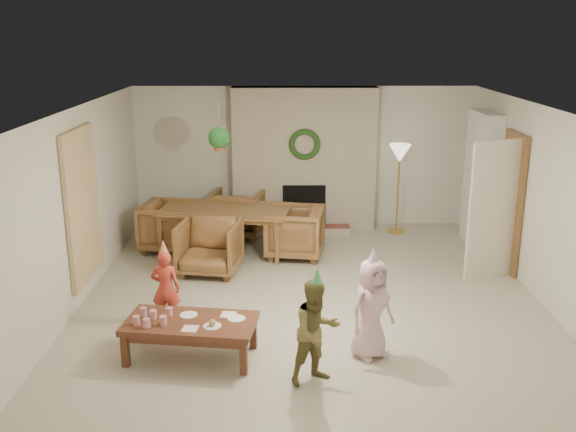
{
  "coord_description": "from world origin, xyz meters",
  "views": [
    {
      "loc": [
        -0.35,
        -7.79,
        3.43
      ],
      "look_at": [
        -0.3,
        0.4,
        1.05
      ],
      "focal_mm": 39.96,
      "sensor_mm": 36.0,
      "label": 1
    }
  ],
  "objects_px": {
    "child_plaid": "(316,332)",
    "coffee_table_top": "(190,323)",
    "dining_chair_near": "(210,247)",
    "dining_chair_far": "(237,213)",
    "dining_chair_left": "(171,226)",
    "dining_table": "(225,231)",
    "child_red": "(166,288)",
    "dining_chair_right": "(294,232)",
    "child_pink": "(371,309)"
  },
  "relations": [
    {
      "from": "child_plaid",
      "to": "coffee_table_top",
      "type": "bearing_deg",
      "value": 131.45
    },
    {
      "from": "dining_chair_near",
      "to": "dining_chair_far",
      "type": "xyz_separation_m",
      "value": [
        0.28,
        1.77,
        0.0
      ]
    },
    {
      "from": "dining_chair_left",
      "to": "dining_table",
      "type": "bearing_deg",
      "value": -90.0
    },
    {
      "from": "dining_chair_far",
      "to": "dining_table",
      "type": "bearing_deg",
      "value": 90.0
    },
    {
      "from": "coffee_table_top",
      "to": "child_red",
      "type": "xyz_separation_m",
      "value": [
        -0.4,
        0.79,
        0.08
      ]
    },
    {
      "from": "dining_table",
      "to": "dining_chair_right",
      "type": "relative_size",
      "value": 2.34
    },
    {
      "from": "dining_chair_right",
      "to": "dining_table",
      "type": "bearing_deg",
      "value": -90.0
    },
    {
      "from": "dining_table",
      "to": "child_pink",
      "type": "bearing_deg",
      "value": -51.94
    },
    {
      "from": "dining_chair_near",
      "to": "dining_chair_left",
      "type": "distance_m",
      "value": 1.27
    },
    {
      "from": "dining_chair_far",
      "to": "child_red",
      "type": "bearing_deg",
      "value": 89.31
    },
    {
      "from": "dining_chair_right",
      "to": "child_pink",
      "type": "bearing_deg",
      "value": 22.67
    },
    {
      "from": "child_red",
      "to": "child_pink",
      "type": "distance_m",
      "value": 2.47
    },
    {
      "from": "dining_chair_near",
      "to": "dining_chair_right",
      "type": "distance_m",
      "value": 1.43
    },
    {
      "from": "dining_table",
      "to": "child_pink",
      "type": "xyz_separation_m",
      "value": [
        1.88,
        -3.4,
        0.2
      ]
    },
    {
      "from": "dining_chair_far",
      "to": "dining_chair_right",
      "type": "distance_m",
      "value": 1.43
    },
    {
      "from": "coffee_table_top",
      "to": "child_plaid",
      "type": "height_order",
      "value": "child_plaid"
    },
    {
      "from": "dining_chair_right",
      "to": "dining_chair_near",
      "type": "bearing_deg",
      "value": -51.34
    },
    {
      "from": "dining_chair_near",
      "to": "child_pink",
      "type": "relative_size",
      "value": 0.78
    },
    {
      "from": "dining_table",
      "to": "child_red",
      "type": "xyz_separation_m",
      "value": [
        -0.47,
        -2.63,
        0.12
      ]
    },
    {
      "from": "dining_table",
      "to": "child_plaid",
      "type": "bearing_deg",
      "value": -63.01
    },
    {
      "from": "child_red",
      "to": "child_plaid",
      "type": "xyz_separation_m",
      "value": [
        1.73,
        -1.29,
        0.07
      ]
    },
    {
      "from": "dining_table",
      "to": "dining_chair_left",
      "type": "relative_size",
      "value": 2.34
    },
    {
      "from": "dining_table",
      "to": "dining_chair_left",
      "type": "bearing_deg",
      "value": 180.0
    },
    {
      "from": "child_pink",
      "to": "dining_chair_near",
      "type": "bearing_deg",
      "value": 95.28
    },
    {
      "from": "dining_table",
      "to": "child_red",
      "type": "distance_m",
      "value": 2.68
    },
    {
      "from": "coffee_table_top",
      "to": "child_pink",
      "type": "distance_m",
      "value": 1.96
    },
    {
      "from": "child_plaid",
      "to": "dining_chair_far",
      "type": "bearing_deg",
      "value": 75.39
    },
    {
      "from": "coffee_table_top",
      "to": "dining_chair_near",
      "type": "bearing_deg",
      "value": 99.32
    },
    {
      "from": "dining_chair_left",
      "to": "child_plaid",
      "type": "bearing_deg",
      "value": -143.03
    },
    {
      "from": "coffee_table_top",
      "to": "child_red",
      "type": "bearing_deg",
      "value": 124.6
    },
    {
      "from": "dining_chair_left",
      "to": "child_red",
      "type": "height_order",
      "value": "child_red"
    },
    {
      "from": "dining_chair_right",
      "to": "coffee_table_top",
      "type": "bearing_deg",
      "value": -10.74
    },
    {
      "from": "child_red",
      "to": "dining_table",
      "type": "bearing_deg",
      "value": -97.71
    },
    {
      "from": "dining_chair_left",
      "to": "child_pink",
      "type": "height_order",
      "value": "child_pink"
    },
    {
      "from": "dining_chair_far",
      "to": "dining_chair_left",
      "type": "relative_size",
      "value": 1.0
    },
    {
      "from": "dining_chair_right",
      "to": "child_red",
      "type": "bearing_deg",
      "value": -23.48
    },
    {
      "from": "child_plaid",
      "to": "dining_chair_left",
      "type": "bearing_deg",
      "value": 90.09
    },
    {
      "from": "dining_chair_near",
      "to": "dining_chair_right",
      "type": "bearing_deg",
      "value": 38.66
    },
    {
      "from": "child_red",
      "to": "coffee_table_top",
      "type": "bearing_deg",
      "value": 119.33
    },
    {
      "from": "dining_chair_right",
      "to": "child_pink",
      "type": "relative_size",
      "value": 0.78
    },
    {
      "from": "coffee_table_top",
      "to": "dining_table",
      "type": "bearing_deg",
      "value": 96.5
    },
    {
      "from": "dining_chair_near",
      "to": "dining_chair_right",
      "type": "height_order",
      "value": "same"
    },
    {
      "from": "dining_table",
      "to": "child_red",
      "type": "height_order",
      "value": "child_red"
    },
    {
      "from": "dining_chair_left",
      "to": "child_red",
      "type": "distance_m",
      "value": 2.81
    },
    {
      "from": "dining_chair_far",
      "to": "dining_chair_left",
      "type": "distance_m",
      "value": 1.27
    },
    {
      "from": "dining_chair_near",
      "to": "dining_table",
      "type": "bearing_deg",
      "value": 90.0
    },
    {
      "from": "dining_chair_right",
      "to": "coffee_table_top",
      "type": "relative_size",
      "value": 0.62
    },
    {
      "from": "dining_table",
      "to": "dining_chair_left",
      "type": "xyz_separation_m",
      "value": [
        -0.88,
        0.14,
        0.04
      ]
    },
    {
      "from": "dining_chair_far",
      "to": "dining_chair_left",
      "type": "height_order",
      "value": "same"
    },
    {
      "from": "dining_chair_left",
      "to": "child_red",
      "type": "relative_size",
      "value": 0.91
    }
  ]
}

